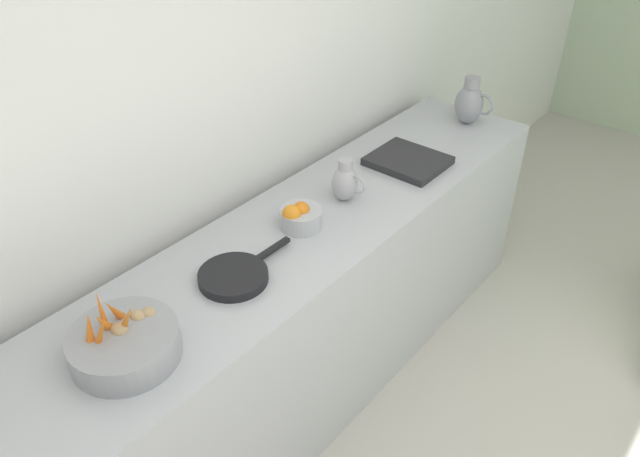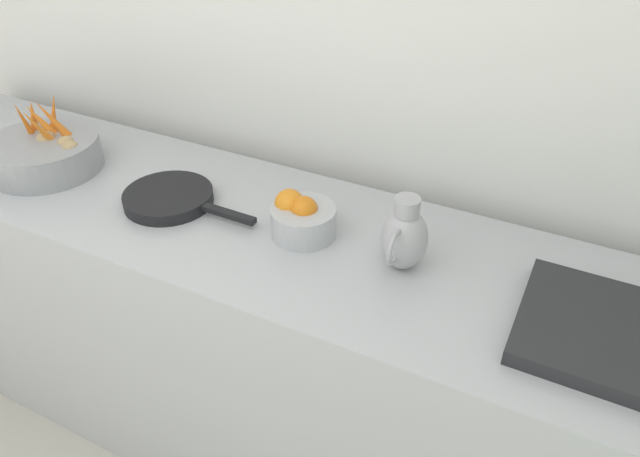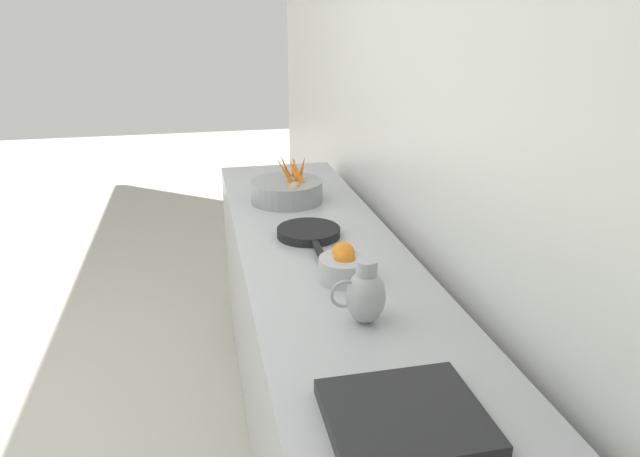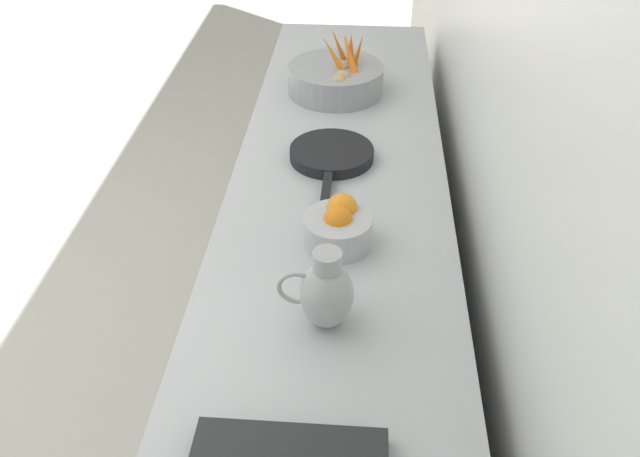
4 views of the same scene
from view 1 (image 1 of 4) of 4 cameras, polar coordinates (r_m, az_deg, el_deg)
name	(u,v)px [view 1 (image 1 of 4)]	position (r m, az deg, el deg)	size (l,w,h in m)	color
tile_wall_left	(297,41)	(2.79, -2.15, 17.21)	(0.10, 7.58, 3.00)	white
prep_counter	(299,317)	(2.74, -1.96, -8.30)	(0.62, 3.07, 0.94)	#ADAFB5
vegetable_colander	(124,343)	(1.98, -17.89, -10.20)	(0.34, 0.34, 0.22)	gray
orange_bowl	(300,217)	(2.44, -1.93, 1.12)	(0.17, 0.17, 0.12)	#ADAFB5
metal_pitcher_tall	(470,103)	(3.38, 13.85, 11.37)	(0.21, 0.15, 0.25)	gray
metal_pitcher_short	(345,182)	(2.60, 2.39, 4.38)	(0.16, 0.11, 0.19)	#A3A3A8
counter_sink_basin	(408,161)	(2.94, 8.25, 6.30)	(0.34, 0.30, 0.04)	#232326
skillet_on_counter	(234,276)	(2.21, -8.03, -4.42)	(0.25, 0.42, 0.03)	black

